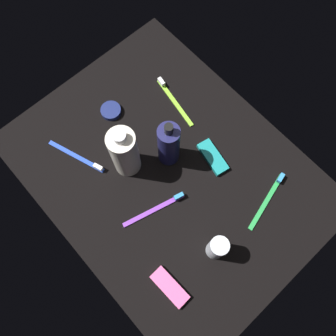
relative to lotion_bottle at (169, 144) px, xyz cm
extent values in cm
cube|color=black|center=(3.33, -3.24, -8.88)|extent=(84.00, 64.00, 1.20)
cylinder|color=#1E1E4F|center=(0.00, 0.00, -0.23)|extent=(5.79, 5.79, 16.10)
cylinder|color=black|center=(0.00, 0.00, 9.22)|extent=(2.20, 2.20, 2.80)
cylinder|color=silver|center=(-5.67, -10.03, 0.54)|extent=(7.19, 7.19, 17.64)
cylinder|color=silver|center=(-5.67, -10.03, 10.46)|extent=(3.20, 3.20, 2.20)
cylinder|color=silver|center=(27.14, -8.70, -2.95)|extent=(4.55, 4.55, 10.66)
cube|color=#8CD133|center=(-11.16, 12.66, -7.83)|extent=(17.95, 4.16, 0.90)
cube|color=white|center=(-18.56, 13.90, -6.78)|extent=(2.75, 1.52, 1.20)
cube|color=green|center=(27.35, 10.55, -7.83)|extent=(5.62, 17.74, 0.90)
cube|color=#338CCC|center=(25.49, 17.82, -6.78)|extent=(1.71, 2.79, 1.20)
cube|color=blue|center=(-17.16, -19.36, -7.83)|extent=(17.40, 7.03, 0.90)
cube|color=white|center=(-10.08, -16.90, -6.78)|extent=(2.82, 1.89, 1.20)
cube|color=purple|center=(8.85, -13.33, -7.83)|extent=(5.69, 17.72, 0.90)
cube|color=#338CCC|center=(10.73, -6.07, -6.78)|extent=(1.72, 2.79, 1.20)
cube|color=#E55999|center=(26.08, -23.24, -7.53)|extent=(10.53, 4.36, 1.50)
cube|color=teal|center=(8.75, 8.66, -7.53)|extent=(10.97, 5.92, 1.50)
cylinder|color=navy|center=(-21.46, -3.53, -7.50)|extent=(5.90, 5.90, 1.57)
camera|label=1|loc=(26.01, -23.76, 84.32)|focal=37.75mm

